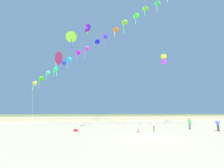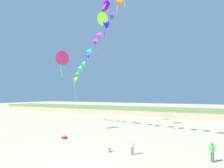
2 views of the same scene
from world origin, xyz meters
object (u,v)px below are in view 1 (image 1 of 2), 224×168
(person_near_left, at_px, (154,125))
(beach_cooler, at_px, (76,130))
(person_mid_center, at_px, (189,123))
(beach_ball, at_px, (138,131))
(large_kite_low_lead, at_px, (72,37))
(large_kite_high_solo, at_px, (164,59))
(large_kite_mid_trail, at_px, (57,58))
(large_kite_outer_drift, at_px, (88,28))
(person_near_right, at_px, (218,124))

(person_near_left, distance_m, beach_cooler, 10.64)
(person_mid_center, xyz_separation_m, beach_ball, (-9.15, -1.34, -0.78))
(large_kite_low_lead, distance_m, large_kite_high_solo, 24.17)
(person_near_left, height_order, large_kite_low_lead, large_kite_low_lead)
(person_mid_center, xyz_separation_m, large_kite_mid_trail, (-20.65, 4.45, 10.40))
(large_kite_low_lead, relative_size, large_kite_outer_drift, 2.04)
(person_near_right, distance_m, large_kite_high_solo, 22.06)
(person_near_left, distance_m, beach_ball, 2.46)
(beach_ball, bearing_deg, person_near_left, 4.54)
(large_kite_mid_trail, xyz_separation_m, large_kite_high_solo, (25.24, 7.95, 4.94))
(large_kite_low_lead, bearing_deg, large_kite_outer_drift, -57.21)
(person_near_left, xyz_separation_m, large_kite_high_solo, (11.38, 13.56, 15.44))
(person_near_left, distance_m, person_mid_center, 6.89)
(large_kite_mid_trail, relative_size, beach_ball, 11.49)
(large_kite_low_lead, bearing_deg, person_near_left, -52.59)
(person_near_right, relative_size, large_kite_outer_drift, 0.66)
(beach_cooler, relative_size, beach_ball, 1.59)
(person_near_left, distance_m, large_kite_low_lead, 28.39)
(person_mid_center, relative_size, large_kite_outer_drift, 0.69)
(large_kite_outer_drift, xyz_separation_m, beach_ball, (6.33, -10.69, -20.28))
(person_mid_center, xyz_separation_m, large_kite_outer_drift, (-15.48, 9.35, 19.50))
(large_kite_high_solo, relative_size, beach_ball, 6.73)
(large_kite_low_lead, height_order, beach_cooler, large_kite_low_lead)
(large_kite_high_solo, bearing_deg, person_near_right, -99.92)
(large_kite_mid_trail, height_order, large_kite_high_solo, large_kite_high_solo)
(large_kite_high_solo, distance_m, large_kite_outer_drift, 20.72)
(person_mid_center, distance_m, large_kite_low_lead, 31.29)
(large_kite_high_solo, bearing_deg, large_kite_outer_drift, -171.34)
(large_kite_outer_drift, height_order, beach_ball, large_kite_outer_drift)
(person_near_right, bearing_deg, large_kite_low_lead, 139.25)
(person_near_right, bearing_deg, beach_cooler, 166.97)
(large_kite_mid_trail, distance_m, large_kite_outer_drift, 11.55)
(beach_cooler, distance_m, beach_ball, 8.39)
(beach_cooler, bearing_deg, beach_ball, -17.88)
(person_mid_center, bearing_deg, large_kite_outer_drift, 148.88)
(large_kite_mid_trail, bearing_deg, person_near_left, -22.02)
(large_kite_outer_drift, distance_m, beach_ball, 23.78)
(person_near_right, xyz_separation_m, beach_cooler, (-19.01, 4.40, -0.70))
(person_mid_center, bearing_deg, person_near_right, -59.45)
(large_kite_outer_drift, bearing_deg, large_kite_low_lead, 122.79)
(person_near_left, relative_size, large_kite_high_solo, 0.61)
(large_kite_mid_trail, distance_m, large_kite_high_solo, 26.92)
(large_kite_outer_drift, relative_size, beach_ball, 6.63)
(large_kite_low_lead, relative_size, large_kite_high_solo, 2.00)
(beach_cooler, bearing_deg, large_kite_low_lead, 97.85)
(large_kite_outer_drift, bearing_deg, large_kite_high_solo, 8.66)
(person_near_left, bearing_deg, person_mid_center, 9.61)
(beach_cooler, bearing_deg, person_mid_center, -4.14)
(person_near_right, height_order, beach_ball, person_near_right)
(person_near_left, relative_size, beach_ball, 4.14)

